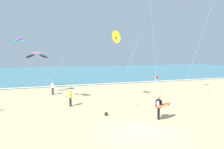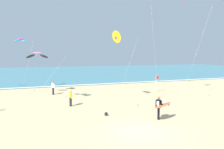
{
  "view_description": "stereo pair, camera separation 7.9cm",
  "coord_description": "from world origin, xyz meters",
  "px_view_note": "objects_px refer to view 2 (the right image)",
  "views": [
    {
      "loc": [
        -6.65,
        -12.03,
        4.75
      ],
      "look_at": [
        -0.11,
        4.49,
        3.24
      ],
      "focal_mm": 36.05,
      "sensor_mm": 36.0,
      "label": 1
    },
    {
      "loc": [
        -6.58,
        -12.06,
        4.75
      ],
      "look_at": [
        -0.11,
        4.49,
        3.24
      ],
      "focal_mm": 36.05,
      "sensor_mm": 36.0,
      "label": 2
    }
  ],
  "objects_px": {
    "bystander_white_top": "(53,88)",
    "lifeguard_flag": "(156,82)",
    "surfer_lead": "(160,106)",
    "bystander_yellow_top": "(71,98)",
    "kite_delta_golden_close": "(117,37)",
    "kite_arc_rose_low": "(37,55)",
    "kite_arc_violet_near": "(21,41)",
    "beach_ball": "(106,114)"
  },
  "relations": [
    {
      "from": "surfer_lead",
      "to": "bystander_yellow_top",
      "type": "distance_m",
      "value": 8.68
    },
    {
      "from": "surfer_lead",
      "to": "kite_arc_violet_near",
      "type": "relative_size",
      "value": 0.28
    },
    {
      "from": "kite_arc_violet_near",
      "to": "bystander_yellow_top",
      "type": "distance_m",
      "value": 14.18
    },
    {
      "from": "kite_arc_rose_low",
      "to": "kite_delta_golden_close",
      "type": "height_order",
      "value": "kite_delta_golden_close"
    },
    {
      "from": "kite_delta_golden_close",
      "to": "kite_arc_rose_low",
      "type": "bearing_deg",
      "value": 134.8
    },
    {
      "from": "kite_arc_violet_near",
      "to": "bystander_yellow_top",
      "type": "height_order",
      "value": "kite_arc_violet_near"
    },
    {
      "from": "lifeguard_flag",
      "to": "surfer_lead",
      "type": "bearing_deg",
      "value": -121.09
    },
    {
      "from": "surfer_lead",
      "to": "beach_ball",
      "type": "distance_m",
      "value": 4.29
    },
    {
      "from": "kite_arc_rose_low",
      "to": "kite_delta_golden_close",
      "type": "bearing_deg",
      "value": -45.2
    },
    {
      "from": "kite_delta_golden_close",
      "to": "bystander_white_top",
      "type": "distance_m",
      "value": 10.34
    },
    {
      "from": "kite_arc_violet_near",
      "to": "kite_delta_golden_close",
      "type": "height_order",
      "value": "kite_delta_golden_close"
    },
    {
      "from": "bystander_white_top",
      "to": "lifeguard_flag",
      "type": "height_order",
      "value": "lifeguard_flag"
    },
    {
      "from": "bystander_yellow_top",
      "to": "beach_ball",
      "type": "xyz_separation_m",
      "value": [
        1.98,
        -4.32,
        -0.67
      ]
    },
    {
      "from": "bystander_yellow_top",
      "to": "beach_ball",
      "type": "distance_m",
      "value": 4.8
    },
    {
      "from": "surfer_lead",
      "to": "beach_ball",
      "type": "bearing_deg",
      "value": 142.83
    },
    {
      "from": "bystander_white_top",
      "to": "beach_ball",
      "type": "xyz_separation_m",
      "value": [
        2.75,
        -11.38,
        -0.67
      ]
    },
    {
      "from": "surfer_lead",
      "to": "bystander_yellow_top",
      "type": "bearing_deg",
      "value": 127.82
    },
    {
      "from": "kite_arc_rose_low",
      "to": "kite_delta_golden_close",
      "type": "relative_size",
      "value": 0.71
    },
    {
      "from": "kite_arc_rose_low",
      "to": "bystander_white_top",
      "type": "height_order",
      "value": "kite_arc_rose_low"
    },
    {
      "from": "surfer_lead",
      "to": "lifeguard_flag",
      "type": "distance_m",
      "value": 12.85
    },
    {
      "from": "surfer_lead",
      "to": "bystander_yellow_top",
      "type": "height_order",
      "value": "surfer_lead"
    },
    {
      "from": "kite_delta_golden_close",
      "to": "lifeguard_flag",
      "type": "height_order",
      "value": "kite_delta_golden_close"
    },
    {
      "from": "bystander_yellow_top",
      "to": "bystander_white_top",
      "type": "relative_size",
      "value": 1.0
    },
    {
      "from": "bystander_white_top",
      "to": "beach_ball",
      "type": "relative_size",
      "value": 5.68
    },
    {
      "from": "bystander_white_top",
      "to": "lifeguard_flag",
      "type": "relative_size",
      "value": 0.76
    },
    {
      "from": "surfer_lead",
      "to": "kite_arc_rose_low",
      "type": "height_order",
      "value": "kite_arc_rose_low"
    },
    {
      "from": "surfer_lead",
      "to": "beach_ball",
      "type": "relative_size",
      "value": 7.02
    },
    {
      "from": "kite_delta_golden_close",
      "to": "beach_ball",
      "type": "bearing_deg",
      "value": -120.77
    },
    {
      "from": "surfer_lead",
      "to": "bystander_white_top",
      "type": "bearing_deg",
      "value": 113.63
    },
    {
      "from": "kite_arc_rose_low",
      "to": "surfer_lead",
      "type": "bearing_deg",
      "value": -62.89
    },
    {
      "from": "kite_arc_rose_low",
      "to": "bystander_yellow_top",
      "type": "relative_size",
      "value": 3.25
    },
    {
      "from": "kite_arc_rose_low",
      "to": "beach_ball",
      "type": "relative_size",
      "value": 18.43
    },
    {
      "from": "kite_arc_rose_low",
      "to": "bystander_white_top",
      "type": "relative_size",
      "value": 3.25
    },
    {
      "from": "kite_delta_golden_close",
      "to": "bystander_white_top",
      "type": "height_order",
      "value": "kite_delta_golden_close"
    },
    {
      "from": "kite_arc_violet_near",
      "to": "beach_ball",
      "type": "height_order",
      "value": "kite_arc_violet_near"
    },
    {
      "from": "kite_arc_violet_near",
      "to": "lifeguard_flag",
      "type": "bearing_deg",
      "value": -26.19
    },
    {
      "from": "kite_arc_violet_near",
      "to": "kite_delta_golden_close",
      "type": "distance_m",
      "value": 14.69
    },
    {
      "from": "kite_arc_violet_near",
      "to": "kite_delta_golden_close",
      "type": "xyz_separation_m",
      "value": [
        9.3,
        -11.37,
        -0.11
      ]
    },
    {
      "from": "surfer_lead",
      "to": "kite_arc_violet_near",
      "type": "bearing_deg",
      "value": 116.83
    },
    {
      "from": "kite_arc_violet_near",
      "to": "bystander_white_top",
      "type": "relative_size",
      "value": 4.44
    },
    {
      "from": "kite_arc_violet_near",
      "to": "bystander_white_top",
      "type": "bearing_deg",
      "value": -55.26
    },
    {
      "from": "kite_delta_golden_close",
      "to": "lifeguard_flag",
      "type": "distance_m",
      "value": 9.41
    }
  ]
}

